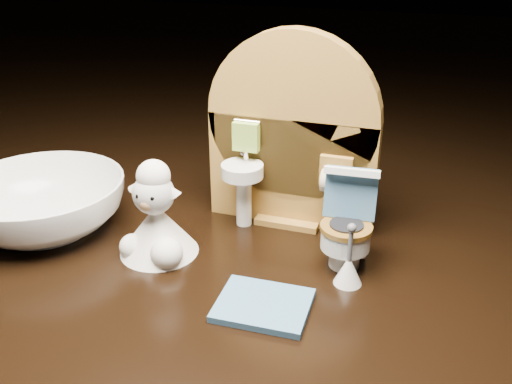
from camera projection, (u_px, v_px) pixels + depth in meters
backdrop_panel at (291, 143)px, 0.43m from camera, size 0.13×0.05×0.15m
toy_toilet at (347, 229)px, 0.39m from camera, size 0.04×0.05×0.07m
bath_mat at (263, 305)px, 0.35m from camera, size 0.06×0.05×0.00m
toilet_brush at (348, 268)px, 0.37m from camera, size 0.02×0.02×0.04m
plush_lamb at (156, 222)px, 0.40m from camera, size 0.06×0.06×0.07m
ceramic_bowl at (43, 205)px, 0.44m from camera, size 0.14×0.14×0.04m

